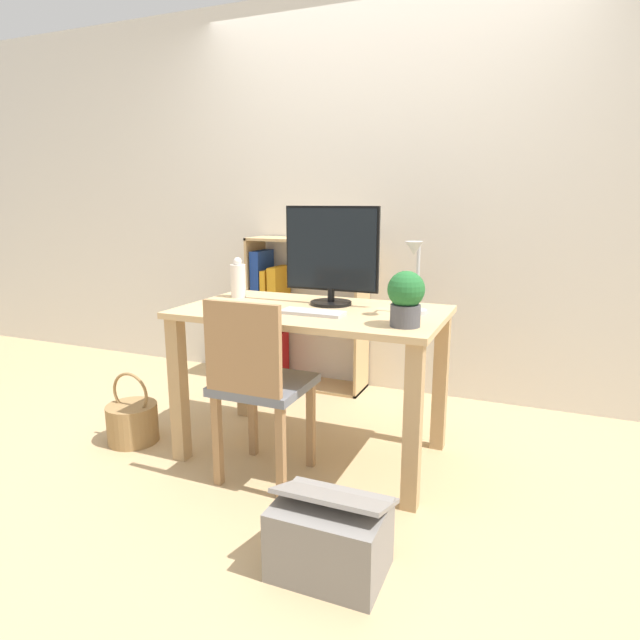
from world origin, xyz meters
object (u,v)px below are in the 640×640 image
at_px(keyboard, 313,313).
at_px(potted_plant, 406,297).
at_px(monitor, 331,253).
at_px(vase, 238,280).
at_px(desk_lamp, 415,271).
at_px(storage_box, 330,536).
at_px(bookshelf, 286,316).
at_px(basket, 133,422).
at_px(chair, 258,382).

height_order(keyboard, potted_plant, potted_plant).
distance_m(monitor, vase, 0.57).
relative_size(monitor, desk_lamp, 1.44).
height_order(vase, desk_lamp, desk_lamp).
relative_size(monitor, storage_box, 1.25).
bearing_deg(storage_box, vase, 133.95).
xyz_separation_m(monitor, bookshelf, (-0.66, 0.81, -0.54)).
height_order(vase, bookshelf, bookshelf).
bearing_deg(bookshelf, potted_plant, -45.53).
xyz_separation_m(desk_lamp, potted_plant, (0.01, -0.22, -0.08)).
bearing_deg(basket, keyboard, 7.85).
height_order(desk_lamp, basket, desk_lamp).
relative_size(keyboard, basket, 0.77).
bearing_deg(desk_lamp, storage_box, -95.15).
height_order(monitor, bookshelf, monitor).
height_order(potted_plant, storage_box, potted_plant).
bearing_deg(storage_box, chair, 139.27).
xyz_separation_m(desk_lamp, storage_box, (-0.08, -0.85, -0.84)).
xyz_separation_m(potted_plant, chair, (-0.63, -0.16, -0.41)).
relative_size(potted_plant, basket, 0.60).
xyz_separation_m(monitor, vase, (-0.55, -0.00, -0.16)).
distance_m(monitor, desk_lamp, 0.47).
relative_size(vase, chair, 0.25).
distance_m(potted_plant, basket, 1.66).
bearing_deg(potted_plant, monitor, 144.26).
bearing_deg(vase, bookshelf, 97.75).
xyz_separation_m(keyboard, potted_plant, (0.46, -0.08, 0.12)).
distance_m(bookshelf, storage_box, 2.08).
xyz_separation_m(potted_plant, storage_box, (-0.09, -0.63, -0.75)).
bearing_deg(chair, vase, 124.52).
bearing_deg(potted_plant, storage_box, -98.20).
relative_size(chair, basket, 2.22).
distance_m(vase, chair, 0.74).
relative_size(vase, bookshelf, 0.21).
bearing_deg(desk_lamp, basket, -168.99).
height_order(vase, potted_plant, potted_plant).
relative_size(potted_plant, chair, 0.27).
bearing_deg(desk_lamp, potted_plant, -86.38).
relative_size(desk_lamp, chair, 0.39).
height_order(monitor, vase, monitor).
relative_size(vase, potted_plant, 0.93).
xyz_separation_m(monitor, keyboard, (0.01, -0.26, -0.25)).
distance_m(vase, storage_box, 1.52).
xyz_separation_m(desk_lamp, basket, (-1.45, -0.28, -0.86)).
relative_size(vase, storage_box, 0.56).
height_order(monitor, potted_plant, monitor).
distance_m(vase, bookshelf, 0.90).
bearing_deg(monitor, desk_lamp, -14.37).
relative_size(vase, desk_lamp, 0.64).
bearing_deg(vase, monitor, 0.17).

